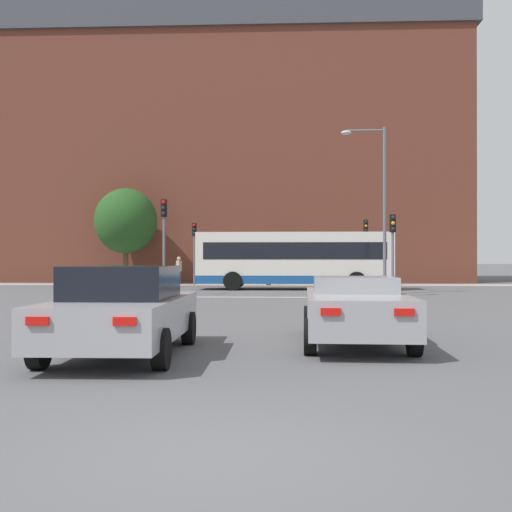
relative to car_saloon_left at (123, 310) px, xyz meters
name	(u,v)px	position (x,y,z in m)	size (l,w,h in m)	color
ground_plane	(218,456)	(2.26, -5.56, -0.79)	(400.00, 400.00, 0.00)	#545456
stop_line_strip	(274,297)	(2.26, 16.92, -0.78)	(8.15, 0.30, 0.01)	silver
far_pavement	(278,285)	(2.26, 30.16, -0.78)	(69.06, 2.50, 0.01)	#A09B91
brick_civic_building	(231,150)	(-1.50, 38.73, 9.34)	(35.30, 11.24, 21.84)	brown
car_saloon_left	(123,310)	(0.00, 0.00, 0.00)	(2.13, 4.79, 1.55)	#9E9EA3
car_roadster_right	(355,309)	(4.19, 1.70, -0.09)	(2.11, 4.97, 1.32)	#9E9EA3
bus_crossing_lead	(294,259)	(3.23, 23.95, 0.88)	(10.53, 2.65, 3.10)	silver
traffic_light_far_left	(194,243)	(-3.08, 29.64, 1.89)	(0.26, 0.31, 3.96)	slate
traffic_light_near_left	(164,231)	(-2.74, 17.80, 2.15)	(0.26, 0.31, 4.38)	slate
traffic_light_near_right	(393,241)	(7.56, 17.83, 1.70)	(0.26, 0.31, 3.66)	slate
traffic_light_far_right	(366,241)	(7.76, 29.22, 1.99)	(0.26, 0.31, 4.12)	slate
street_lamp_junction	(378,193)	(7.15, 19.66, 4.01)	(2.15, 0.36, 7.94)	slate
pedestrian_waiting	(179,268)	(-4.18, 30.32, 0.29)	(0.34, 0.45, 1.82)	brown
pedestrian_walking_east	(268,269)	(1.67, 29.61, 0.23)	(0.46, 0.38, 1.73)	black
tree_by_building	(126,221)	(-7.86, 31.05, 3.39)	(4.13, 4.13, 6.36)	#4C3823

